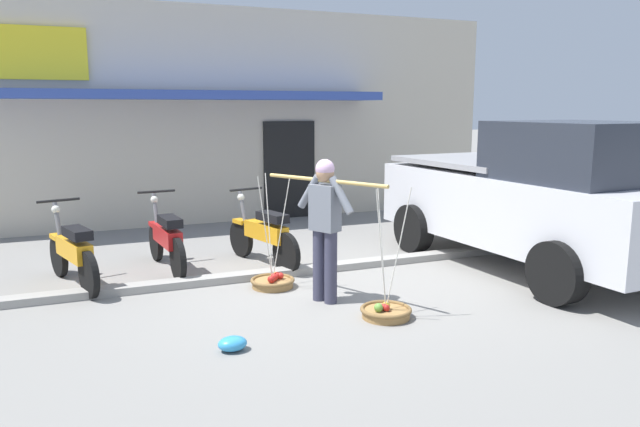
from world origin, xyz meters
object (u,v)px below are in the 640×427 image
object	(u,v)px
motorcycle_third_in_row	(264,235)
parked_truck	(536,197)
fruit_basket_left_side	(273,281)
motorcycle_nearest_shop	(73,253)
motorcycle_second_in_row	(166,239)
plastic_litter_bag	(233,344)
fruit_vendor	(325,221)
fruit_basket_right_side	(386,311)

from	to	relation	value
motorcycle_third_in_row	parked_truck	size ratio (longest dim) A/B	0.37
fruit_basket_left_side	parked_truck	bearing A→B (deg)	-8.17
motorcycle_nearest_shop	motorcycle_second_in_row	xyz separation A→B (m)	(1.22, 0.36, 0.00)
motorcycle_third_in_row	plastic_litter_bag	distance (m)	3.17
motorcycle_third_in_row	parked_truck	distance (m)	3.91
fruit_vendor	fruit_basket_left_side	bearing A→B (deg)	116.93
motorcycle_nearest_shop	parked_truck	world-z (taller)	parked_truck
motorcycle_nearest_shop	plastic_litter_bag	distance (m)	3.12
fruit_vendor	motorcycle_third_in_row	distance (m)	1.96
fruit_basket_left_side	fruit_basket_right_side	size ratio (longest dim) A/B	1.00
fruit_basket_left_side	plastic_litter_bag	size ratio (longest dim) A/B	5.18
parked_truck	plastic_litter_bag	bearing A→B (deg)	-164.95
fruit_basket_right_side	parked_truck	size ratio (longest dim) A/B	0.30
fruit_basket_right_side	motorcycle_second_in_row	distance (m)	3.50
plastic_litter_bag	motorcycle_nearest_shop	bearing A→B (deg)	115.96
parked_truck	motorcycle_second_in_row	bearing A→B (deg)	158.82
plastic_litter_bag	parked_truck	bearing A→B (deg)	15.05
fruit_vendor	motorcycle_nearest_shop	distance (m)	3.30
fruit_basket_left_side	motorcycle_nearest_shop	size ratio (longest dim) A/B	0.82
fruit_basket_left_side	motorcycle_third_in_row	distance (m)	1.19
fruit_basket_left_side	parked_truck	distance (m)	3.89
fruit_basket_left_side	motorcycle_second_in_row	bearing A→B (deg)	129.91
fruit_vendor	fruit_basket_right_side	size ratio (longest dim) A/B	1.17
motorcycle_third_in_row	parked_truck	world-z (taller)	parked_truck
fruit_basket_left_side	fruit_basket_right_side	world-z (taller)	same
fruit_vendor	plastic_litter_bag	distance (m)	1.95
fruit_vendor	motorcycle_nearest_shop	bearing A→B (deg)	147.29
motorcycle_second_in_row	parked_truck	xyz separation A→B (m)	(4.85, -1.88, 0.58)
parked_truck	plastic_litter_bag	distance (m)	4.98
fruit_vendor	fruit_basket_right_side	distance (m)	1.26
fruit_vendor	parked_truck	size ratio (longest dim) A/B	0.35
fruit_vendor	motorcycle_third_in_row	xyz separation A→B (m)	(-0.17, 1.88, -0.53)
motorcycle_nearest_shop	plastic_litter_bag	world-z (taller)	motorcycle_nearest_shop
fruit_vendor	plastic_litter_bag	bearing A→B (deg)	-143.48
motorcycle_third_in_row	motorcycle_nearest_shop	bearing A→B (deg)	-177.35
fruit_basket_left_side	motorcycle_second_in_row	distance (m)	1.79
motorcycle_third_in_row	parked_truck	xyz separation A→B (m)	(3.50, -1.64, 0.58)
fruit_vendor	fruit_basket_left_side	xyz separation A→B (m)	(-0.40, 0.78, -0.90)
fruit_basket_right_side	parked_truck	world-z (taller)	parked_truck
motorcycle_nearest_shop	motorcycle_second_in_row	distance (m)	1.27
parked_truck	plastic_litter_bag	size ratio (longest dim) A/B	17.16
fruit_basket_left_side	motorcycle_third_in_row	xyz separation A→B (m)	(0.23, 1.10, 0.37)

